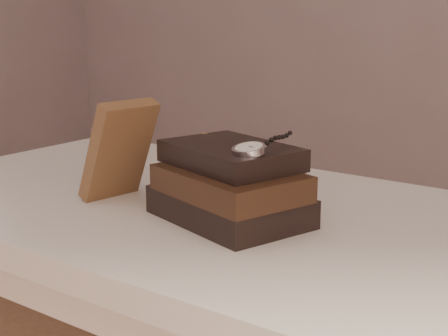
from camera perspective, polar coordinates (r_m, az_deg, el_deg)
The scene contains 5 objects.
table at distance 1.10m, azimuth -3.41°, elevation -7.16°, with size 1.00×0.60×0.75m.
book_stack at distance 0.95m, azimuth 0.53°, elevation -1.55°, with size 0.25×0.21×0.11m.
journal at distance 1.05m, azimuth -8.91°, elevation 1.52°, with size 0.02×0.10×0.16m, color #462C1B.
pocket_watch at distance 0.88m, azimuth 2.37°, elevation 1.71°, with size 0.06×0.15×0.02m.
eyeglasses at distance 1.05m, azimuth 1.12°, elevation 0.53°, with size 0.12×0.13×0.04m.
Camera 1 is at (0.66, -0.44, 1.04)m, focal length 53.77 mm.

